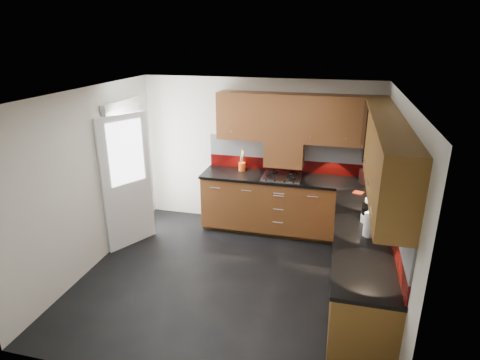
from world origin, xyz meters
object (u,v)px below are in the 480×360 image
(gas_hob, at_px, (282,176))
(toaster, at_px, (370,177))
(food_processor, at_px, (369,211))
(utensil_pot, at_px, (242,165))

(gas_hob, height_order, toaster, toaster)
(gas_hob, bearing_deg, food_processor, -47.04)
(toaster, bearing_deg, gas_hob, -176.66)
(food_processor, bearing_deg, toaster, 86.41)
(utensil_pot, bearing_deg, food_processor, -37.89)
(food_processor, bearing_deg, gas_hob, 132.96)
(utensil_pot, relative_size, food_processor, 1.34)
(utensil_pot, distance_m, food_processor, 2.40)
(toaster, bearing_deg, utensil_pot, 177.30)
(utensil_pot, xyz_separation_m, food_processor, (1.89, -1.47, 0.04))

